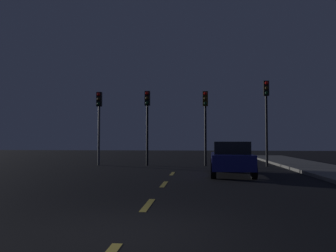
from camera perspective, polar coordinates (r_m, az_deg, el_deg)
ground_plane at (r=12.51m, az=-0.40°, el=-9.54°), size 80.00×80.00×0.00m
lane_stripe_second at (r=8.19m, az=-3.46°, el=-13.25°), size 0.16×1.60×0.01m
lane_stripe_third at (r=11.92m, az=-0.69°, el=-9.88°), size 0.16×1.60×0.01m
lane_stripe_fourth at (r=15.68m, az=0.74°, el=-8.10°), size 0.16×1.60×0.01m
traffic_signal_far_left at (r=21.42m, az=-11.66°, el=2.08°), size 0.32×0.38×4.58m
traffic_signal_center_left at (r=20.75m, az=-3.54°, el=2.23°), size 0.32×0.38×4.61m
traffic_signal_center_right at (r=20.51m, az=6.38°, el=2.18°), size 0.32×0.38×4.55m
traffic_signal_far_right at (r=20.94m, az=16.40°, el=3.21°), size 0.32×0.38×5.13m
car_stopped_ahead at (r=15.27m, az=10.69°, el=-5.37°), size 1.95×4.39×1.49m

